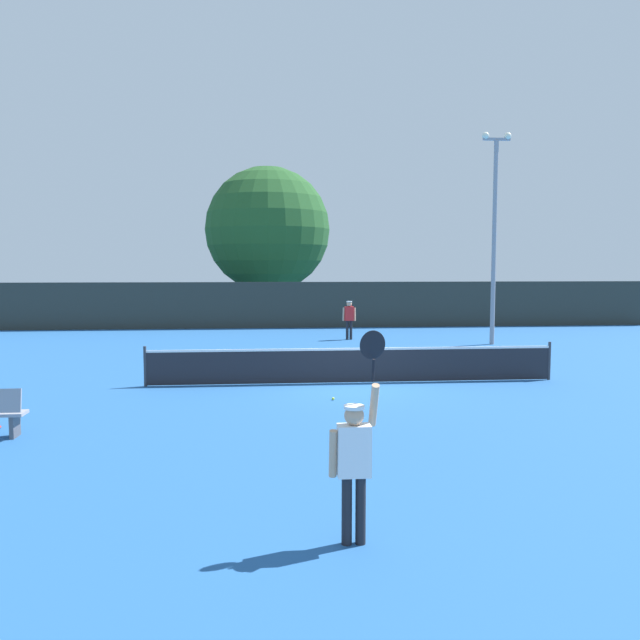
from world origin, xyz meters
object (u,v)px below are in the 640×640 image
player_serving (355,452)px  tennis_ball (333,399)px  player_receiving (349,316)px  light_pole (495,225)px  large_tree (268,230)px  parked_car_mid (328,304)px  parked_car_near (179,304)px

player_serving → tennis_ball: 7.87m
player_receiving → light_pole: 7.05m
player_serving → player_receiving: 20.14m
light_pole → player_serving: bearing=-114.6°
player_receiving → large_tree: large_tree is taller
parked_car_mid → tennis_ball: bearing=-103.2°
player_receiving → tennis_ball: 12.39m
parked_car_near → player_serving: bearing=-86.1°
player_receiving → tennis_ball: (-2.02, -12.19, -0.99)m
light_pole → large_tree: (-8.98, 13.42, 0.54)m
light_pole → large_tree: size_ratio=0.93×
large_tree → light_pole: bearing=-56.2°
tennis_ball → parked_car_near: parked_car_near is taller
tennis_ball → large_tree: 24.12m
player_serving → light_pole: size_ratio=0.29×
large_tree → parked_car_near: bearing=158.9°
parked_car_near → parked_car_mid: size_ratio=1.00×
player_receiving → parked_car_near: 16.20m
player_serving → parked_car_mid: size_ratio=0.56×
tennis_ball → parked_car_near: 26.59m
player_receiving → parked_car_near: parked_car_near is taller
player_serving → parked_car_near: 34.03m
parked_car_near → parked_car_mid: bearing=-12.3°
player_serving → tennis_ball: size_ratio=36.22×
player_serving → light_pole: light_pole is taller
player_serving → tennis_ball: bearing=85.6°
light_pole → large_tree: large_tree is taller
light_pole → parked_car_mid: bearing=109.6°
large_tree → parked_car_mid: 6.03m
player_receiving → tennis_ball: bearing=80.6°
player_serving → parked_car_mid: (2.96, 32.55, -0.30)m
parked_car_near → parked_car_mid: 9.39m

